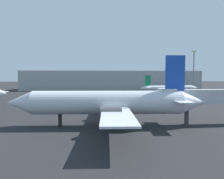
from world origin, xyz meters
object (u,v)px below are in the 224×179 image
(airplane_distant, at_px, (169,88))
(light_mast_right, at_px, (194,69))
(airplane_at_gate, at_px, (109,102))
(jet_bridge, at_px, (209,97))

(airplane_distant, relative_size, light_mast_right, 1.25)
(airplane_at_gate, height_order, light_mast_right, light_mast_right)
(jet_bridge, bearing_deg, airplane_distant, -104.31)
(airplane_at_gate, bearing_deg, airplane_distant, -115.70)
(airplane_distant, bearing_deg, airplane_at_gate, -120.23)
(airplane_distant, xyz_separation_m, light_mast_right, (16.95, 12.19, 8.82))
(airplane_at_gate, relative_size, jet_bridge, 1.69)
(light_mast_right, bearing_deg, airplane_at_gate, -125.08)
(airplane_distant, height_order, light_mast_right, light_mast_right)
(airplane_at_gate, distance_m, airplane_distant, 60.60)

